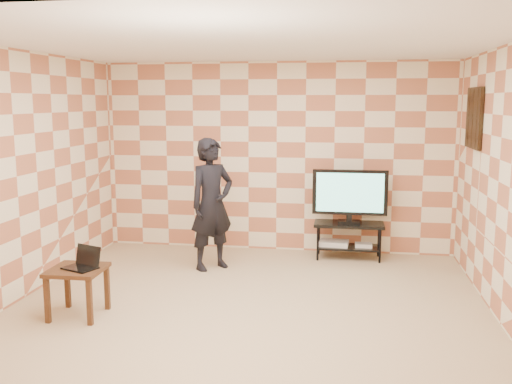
# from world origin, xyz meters

# --- Properties ---
(floor) EXTENTS (5.00, 5.00, 0.00)m
(floor) POSITION_xyz_m (0.00, 0.00, 0.00)
(floor) COLOR tan
(floor) RESTS_ON ground
(wall_back) EXTENTS (5.00, 0.02, 2.70)m
(wall_back) POSITION_xyz_m (0.00, 2.50, 1.35)
(wall_back) COLOR beige
(wall_back) RESTS_ON ground
(wall_front) EXTENTS (5.00, 0.02, 2.70)m
(wall_front) POSITION_xyz_m (0.00, -2.50, 1.35)
(wall_front) COLOR beige
(wall_front) RESTS_ON ground
(wall_left) EXTENTS (0.02, 5.00, 2.70)m
(wall_left) POSITION_xyz_m (-2.50, 0.00, 1.35)
(wall_left) COLOR beige
(wall_left) RESTS_ON ground
(wall_right) EXTENTS (0.02, 5.00, 2.70)m
(wall_right) POSITION_xyz_m (2.50, 0.00, 1.35)
(wall_right) COLOR beige
(wall_right) RESTS_ON ground
(ceiling) EXTENTS (5.00, 5.00, 0.02)m
(ceiling) POSITION_xyz_m (0.00, 0.00, 2.70)
(ceiling) COLOR white
(ceiling) RESTS_ON wall_back
(wall_art) EXTENTS (0.04, 0.72, 0.72)m
(wall_art) POSITION_xyz_m (2.47, 1.55, 1.95)
(wall_art) COLOR black
(wall_art) RESTS_ON wall_right
(tv_stand) EXTENTS (0.94, 0.42, 0.50)m
(tv_stand) POSITION_xyz_m (1.04, 2.16, 0.36)
(tv_stand) COLOR black
(tv_stand) RESTS_ON floor
(tv) EXTENTS (1.01, 0.19, 0.73)m
(tv) POSITION_xyz_m (1.04, 2.16, 0.91)
(tv) COLOR black
(tv) RESTS_ON tv_stand
(dvd_player) EXTENTS (0.41, 0.31, 0.07)m
(dvd_player) POSITION_xyz_m (0.85, 2.17, 0.21)
(dvd_player) COLOR silver
(dvd_player) RESTS_ON tv_stand
(game_console) EXTENTS (0.23, 0.17, 0.05)m
(game_console) POSITION_xyz_m (1.25, 2.15, 0.20)
(game_console) COLOR silver
(game_console) RESTS_ON tv_stand
(side_table) EXTENTS (0.53, 0.53, 0.50)m
(side_table) POSITION_xyz_m (-1.66, -0.42, 0.41)
(side_table) COLOR #321E10
(side_table) RESTS_ON floor
(laptop) EXTENTS (0.39, 0.35, 0.21)m
(laptop) POSITION_xyz_m (-1.59, -0.40, 0.55)
(laptop) COLOR black
(laptop) RESTS_ON side_table
(person) EXTENTS (0.72, 0.72, 1.69)m
(person) POSITION_xyz_m (-0.70, 1.42, 0.85)
(person) COLOR black
(person) RESTS_ON floor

